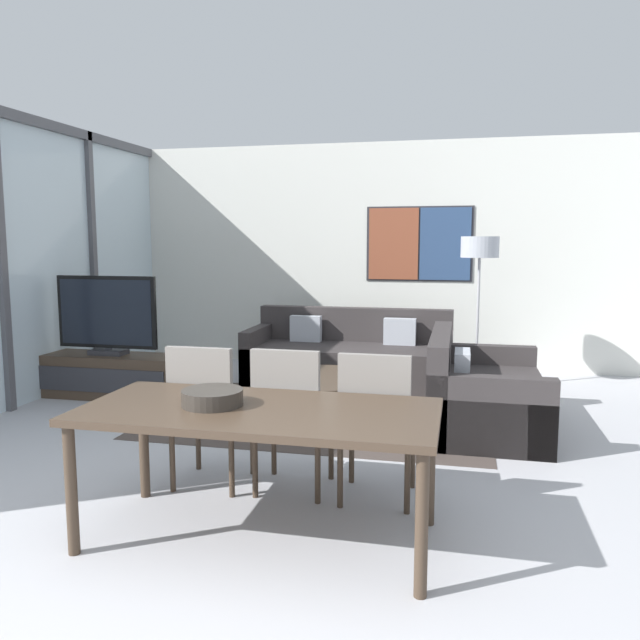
{
  "coord_description": "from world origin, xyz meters",
  "views": [
    {
      "loc": [
        1.17,
        -2.02,
        1.59
      ],
      "look_at": [
        0.05,
        2.89,
        0.95
      ],
      "focal_mm": 35.0,
      "sensor_mm": 36.0,
      "label": 1
    }
  ],
  "objects_px": {
    "tv_console": "(109,376)",
    "dining_chair_centre": "(291,412)",
    "coffee_table": "(322,386)",
    "dining_chair_left": "(208,408)",
    "fruit_bowl": "(212,396)",
    "sofa_side": "(477,396)",
    "dining_table": "(259,420)",
    "television": "(107,316)",
    "sofa_main": "(350,358)",
    "dining_chair_right": "(377,418)",
    "floor_lamp": "(480,257)"
  },
  "relations": [
    {
      "from": "dining_chair_left",
      "to": "fruit_bowl",
      "type": "height_order",
      "value": "dining_chair_left"
    },
    {
      "from": "television",
      "to": "sofa_side",
      "type": "distance_m",
      "value": 3.7
    },
    {
      "from": "tv_console",
      "to": "floor_lamp",
      "type": "height_order",
      "value": "floor_lamp"
    },
    {
      "from": "dining_chair_left",
      "to": "floor_lamp",
      "type": "height_order",
      "value": "floor_lamp"
    },
    {
      "from": "sofa_main",
      "to": "dining_table",
      "type": "height_order",
      "value": "sofa_main"
    },
    {
      "from": "dining_chair_centre",
      "to": "dining_chair_right",
      "type": "height_order",
      "value": "same"
    },
    {
      "from": "tv_console",
      "to": "television",
      "type": "distance_m",
      "value": 0.62
    },
    {
      "from": "dining_chair_left",
      "to": "floor_lamp",
      "type": "distance_m",
      "value": 3.71
    },
    {
      "from": "dining_chair_right",
      "to": "fruit_bowl",
      "type": "xyz_separation_m",
      "value": [
        -0.8,
        -0.6,
        0.24
      ]
    },
    {
      "from": "dining_table",
      "to": "television",
      "type": "bearing_deg",
      "value": 133.65
    },
    {
      "from": "dining_chair_left",
      "to": "dining_chair_right",
      "type": "height_order",
      "value": "same"
    },
    {
      "from": "television",
      "to": "fruit_bowl",
      "type": "distance_m",
      "value": 3.41
    },
    {
      "from": "sofa_main",
      "to": "coffee_table",
      "type": "bearing_deg",
      "value": -90.0
    },
    {
      "from": "tv_console",
      "to": "fruit_bowl",
      "type": "distance_m",
      "value": 3.46
    },
    {
      "from": "dining_chair_centre",
      "to": "floor_lamp",
      "type": "xyz_separation_m",
      "value": [
        1.2,
        3.13,
        0.89
      ]
    },
    {
      "from": "dining_table",
      "to": "fruit_bowl",
      "type": "relative_size",
      "value": 5.74
    },
    {
      "from": "dining_chair_centre",
      "to": "coffee_table",
      "type": "bearing_deg",
      "value": 96.17
    },
    {
      "from": "coffee_table",
      "to": "fruit_bowl",
      "type": "relative_size",
      "value": 3.35
    },
    {
      "from": "floor_lamp",
      "to": "dining_table",
      "type": "bearing_deg",
      "value": -107.73
    },
    {
      "from": "dining_table",
      "to": "dining_chair_centre",
      "type": "distance_m",
      "value": 0.64
    },
    {
      "from": "sofa_side",
      "to": "dining_chair_centre",
      "type": "bearing_deg",
      "value": 145.49
    },
    {
      "from": "tv_console",
      "to": "sofa_side",
      "type": "height_order",
      "value": "sofa_side"
    },
    {
      "from": "tv_console",
      "to": "dining_chair_centre",
      "type": "relative_size",
      "value": 1.67
    },
    {
      "from": "dining_chair_centre",
      "to": "floor_lamp",
      "type": "bearing_deg",
      "value": 69.0
    },
    {
      "from": "sofa_main",
      "to": "coffee_table",
      "type": "xyz_separation_m",
      "value": [
        0.0,
        -1.45,
        0.01
      ]
    },
    {
      "from": "television",
      "to": "dining_chair_centre",
      "type": "distance_m",
      "value": 3.17
    },
    {
      "from": "sofa_side",
      "to": "fruit_bowl",
      "type": "xyz_separation_m",
      "value": [
        -1.43,
        -2.34,
        0.5
      ]
    },
    {
      "from": "dining_chair_right",
      "to": "floor_lamp",
      "type": "height_order",
      "value": "floor_lamp"
    },
    {
      "from": "coffee_table",
      "to": "floor_lamp",
      "type": "relative_size",
      "value": 0.67
    },
    {
      "from": "fruit_bowl",
      "to": "dining_chair_left",
      "type": "bearing_deg",
      "value": 115.44
    },
    {
      "from": "dining_table",
      "to": "dining_chair_right",
      "type": "distance_m",
      "value": 0.82
    },
    {
      "from": "tv_console",
      "to": "sofa_main",
      "type": "relative_size",
      "value": 0.69
    },
    {
      "from": "sofa_side",
      "to": "coffee_table",
      "type": "bearing_deg",
      "value": 87.84
    },
    {
      "from": "dining_chair_right",
      "to": "sofa_side",
      "type": "bearing_deg",
      "value": 70.04
    },
    {
      "from": "dining_table",
      "to": "dining_chair_right",
      "type": "xyz_separation_m",
      "value": [
        0.54,
        0.6,
        -0.13
      ]
    },
    {
      "from": "television",
      "to": "floor_lamp",
      "type": "height_order",
      "value": "floor_lamp"
    },
    {
      "from": "sofa_main",
      "to": "floor_lamp",
      "type": "relative_size",
      "value": 1.39
    },
    {
      "from": "tv_console",
      "to": "coffee_table",
      "type": "distance_m",
      "value": 2.29
    },
    {
      "from": "tv_console",
      "to": "dining_chair_left",
      "type": "xyz_separation_m",
      "value": [
        1.93,
        -1.99,
        0.31
      ]
    },
    {
      "from": "television",
      "to": "dining_chair_left",
      "type": "relative_size",
      "value": 1.15
    },
    {
      "from": "television",
      "to": "dining_chair_centre",
      "type": "xyz_separation_m",
      "value": [
        2.47,
        -1.96,
        -0.31
      ]
    },
    {
      "from": "coffee_table",
      "to": "dining_chair_right",
      "type": "distance_m",
      "value": 1.95
    },
    {
      "from": "sofa_main",
      "to": "dining_chair_right",
      "type": "xyz_separation_m",
      "value": [
        0.73,
        -3.23,
        0.26
      ]
    },
    {
      "from": "tv_console",
      "to": "dining_chair_centre",
      "type": "distance_m",
      "value": 3.17
    },
    {
      "from": "tv_console",
      "to": "dining_table",
      "type": "relative_size",
      "value": 0.84
    },
    {
      "from": "coffee_table",
      "to": "dining_chair_left",
      "type": "relative_size",
      "value": 1.16
    },
    {
      "from": "sofa_side",
      "to": "dining_chair_left",
      "type": "bearing_deg",
      "value": 135.26
    },
    {
      "from": "sofa_main",
      "to": "dining_chair_centre",
      "type": "relative_size",
      "value": 2.41
    },
    {
      "from": "sofa_main",
      "to": "dining_chair_centre",
      "type": "height_order",
      "value": "dining_chair_centre"
    },
    {
      "from": "fruit_bowl",
      "to": "dining_chair_centre",
      "type": "bearing_deg",
      "value": 67.84
    }
  ]
}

